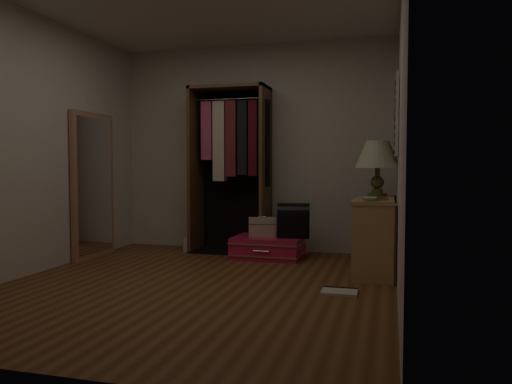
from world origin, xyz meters
The scene contains 13 objects.
ground centered at (0.00, 0.00, 0.00)m, with size 4.00×4.00×0.00m, color brown.
room_walls centered at (0.08, 0.04, 1.50)m, with size 3.52×4.02×2.60m.
console_bookshelf centered at (1.54, 1.04, 0.39)m, with size 0.42×1.12×0.75m.
open_wardrobe centered at (-0.21, 1.77, 1.21)m, with size 0.98×0.50×2.05m.
floor_mirror centered at (-1.70, 1.00, 0.85)m, with size 0.06×0.80×1.70m.
pink_suitcase centered at (0.30, 1.47, 0.12)m, with size 0.82×0.61×0.25m.
train_case centered at (0.22, 1.50, 0.36)m, with size 0.37×0.30×0.23m.
black_bag centered at (0.60, 1.52, 0.45)m, with size 0.40×0.29×0.40m.
table_lamp centered at (1.54, 1.38, 1.19)m, with size 0.56×0.56×0.60m.
brass_tray centered at (1.54, 0.81, 0.76)m, with size 0.32×0.32×0.01m.
ceramic_bowl centered at (1.49, 0.62, 0.77)m, with size 0.15×0.15×0.04m, color #B2D4B1.
white_jug centered at (-0.77, 1.60, 0.08)m, with size 0.14×0.14×0.19m.
floor_book centered at (1.28, 0.08, 0.01)m, with size 0.30×0.24×0.03m.
Camera 1 is at (1.70, -4.15, 1.09)m, focal length 35.00 mm.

